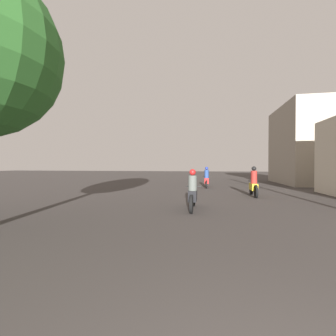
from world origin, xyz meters
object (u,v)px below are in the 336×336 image
Objects in this scene: building_right_far at (310,145)px; motorcycle_black at (193,193)px; motorcycle_yellow at (254,184)px; motorcycle_red at (207,179)px.

motorcycle_black is at bearing -125.22° from building_right_far.
building_right_far reaches higher than motorcycle_yellow.
motorcycle_black is 8.60m from motorcycle_red.
motorcycle_red is at bearing 128.20° from motorcycle_yellow.
motorcycle_red is 10.78m from building_right_far.
motorcycle_yellow is 0.25× the size of building_right_far.
building_right_far reaches higher than motorcycle_red.
building_right_far is at bearing 58.95° from motorcycle_black.
motorcycle_black is 0.98× the size of motorcycle_red.
motorcycle_yellow is at bearing 58.71° from motorcycle_black.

